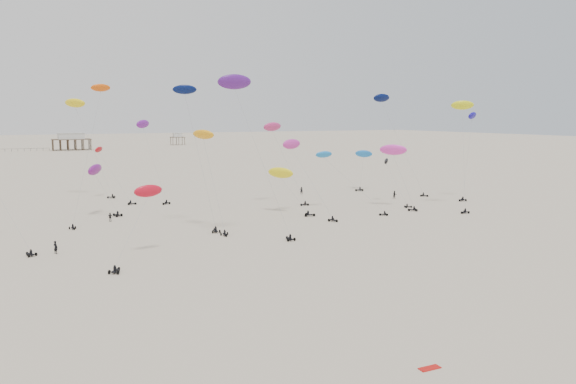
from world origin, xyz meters
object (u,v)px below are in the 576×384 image
rig_9 (470,137)px  rig_4 (388,113)px  pavilion_main (71,143)px  spectator_0 (56,254)px  pavilion_small (178,140)px  rig_0 (208,155)px

rig_9 → rig_4: bearing=27.6°
pavilion_main → spectator_0: 261.10m
rig_4 → rig_9: size_ratio=1.26×
pavilion_small → spectator_0: pavilion_small is taller
rig_4 → rig_9: 20.75m
rig_4 → spectator_0: 88.20m
pavilion_main → spectator_0: (-25.76, -259.79, -4.22)m
pavilion_main → rig_4: size_ratio=0.81×
pavilion_small → pavilion_main: bearing=-156.8°
pavilion_small → rig_0: (-70.83, -283.29, 9.41)m
rig_0 → pavilion_small: bearing=-97.1°
rig_4 → pavilion_main: bearing=-103.1°
rig_9 → spectator_0: size_ratio=9.37×
rig_9 → spectator_0: 94.02m
rig_4 → spectator_0: (-79.97, -31.21, -20.25)m
rig_4 → spectator_0: size_ratio=11.84×
pavilion_small → rig_4: rig_4 is taller
rig_9 → spectator_0: (-91.67, -15.08, -14.45)m
pavilion_main → pavilion_small: pavilion_main is taller
rig_4 → spectator_0: rig_4 is taller
pavilion_main → rig_9: rig_9 is taller
pavilion_small → rig_0: bearing=-104.0°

